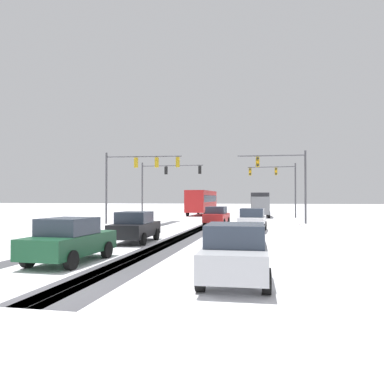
{
  "coord_description": "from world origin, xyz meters",
  "views": [
    {
      "loc": [
        5.59,
        -8.47,
        2.33
      ],
      "look_at": [
        0.0,
        19.27,
        2.8
      ],
      "focal_mm": 35.15,
      "sensor_mm": 36.0,
      "label": 1
    }
  ],
  "objects_px": {
    "traffic_signal_near_right": "(286,174)",
    "car_white_second": "(252,220)",
    "traffic_signal_far_right": "(279,179)",
    "bus_oncoming": "(202,201)",
    "car_black_third": "(135,227)",
    "traffic_signal_far_left": "(163,178)",
    "traffic_signal_near_left": "(136,171)",
    "box_truck_delivery": "(260,204)",
    "car_red_lead": "(217,216)",
    "car_silver_fifth": "(236,252)",
    "car_dark_green_fourth": "(70,240)"
  },
  "relations": [
    {
      "from": "car_black_third",
      "to": "bus_oncoming",
      "type": "relative_size",
      "value": 0.38
    },
    {
      "from": "traffic_signal_near_left",
      "to": "car_red_lead",
      "type": "height_order",
      "value": "traffic_signal_near_left"
    },
    {
      "from": "traffic_signal_near_right",
      "to": "car_dark_green_fourth",
      "type": "bearing_deg",
      "value": -111.94
    },
    {
      "from": "traffic_signal_far_right",
      "to": "car_dark_green_fourth",
      "type": "xyz_separation_m",
      "value": [
        -8.31,
        -33.58,
        -3.81
      ]
    },
    {
      "from": "traffic_signal_far_right",
      "to": "bus_oncoming",
      "type": "distance_m",
      "value": 12.24
    },
    {
      "from": "car_red_lead",
      "to": "car_silver_fifth",
      "type": "height_order",
      "value": "same"
    },
    {
      "from": "traffic_signal_far_left",
      "to": "car_black_third",
      "type": "relative_size",
      "value": 1.77
    },
    {
      "from": "car_black_third",
      "to": "car_silver_fifth",
      "type": "xyz_separation_m",
      "value": [
        5.99,
        -8.35,
        0.0
      ]
    },
    {
      "from": "traffic_signal_near_left",
      "to": "bus_oncoming",
      "type": "bearing_deg",
      "value": 82.61
    },
    {
      "from": "bus_oncoming",
      "to": "traffic_signal_near_right",
      "type": "bearing_deg",
      "value": -59.45
    },
    {
      "from": "car_silver_fifth",
      "to": "traffic_signal_far_right",
      "type": "bearing_deg",
      "value": 86.5
    },
    {
      "from": "traffic_signal_near_right",
      "to": "car_black_third",
      "type": "height_order",
      "value": "traffic_signal_near_right"
    },
    {
      "from": "car_red_lead",
      "to": "traffic_signal_far_left",
      "type": "bearing_deg",
      "value": 127.46
    },
    {
      "from": "box_truck_delivery",
      "to": "traffic_signal_far_left",
      "type": "bearing_deg",
      "value": -153.16
    },
    {
      "from": "car_dark_green_fourth",
      "to": "car_red_lead",
      "type": "bearing_deg",
      "value": 82.17
    },
    {
      "from": "car_black_third",
      "to": "car_white_second",
      "type": "bearing_deg",
      "value": 53.37
    },
    {
      "from": "traffic_signal_far_right",
      "to": "bus_oncoming",
      "type": "height_order",
      "value": "traffic_signal_far_right"
    },
    {
      "from": "traffic_signal_near_right",
      "to": "car_white_second",
      "type": "height_order",
      "value": "traffic_signal_near_right"
    },
    {
      "from": "car_black_third",
      "to": "car_dark_green_fourth",
      "type": "xyz_separation_m",
      "value": [
        -0.15,
        -6.4,
        0.0
      ]
    },
    {
      "from": "traffic_signal_far_left",
      "to": "traffic_signal_near_right",
      "type": "xyz_separation_m",
      "value": [
        13.47,
        -8.07,
        -0.28
      ]
    },
    {
      "from": "car_black_third",
      "to": "car_dark_green_fourth",
      "type": "distance_m",
      "value": 6.4
    },
    {
      "from": "traffic_signal_far_right",
      "to": "car_silver_fifth",
      "type": "bearing_deg",
      "value": -93.5
    },
    {
      "from": "traffic_signal_far_right",
      "to": "car_white_second",
      "type": "height_order",
      "value": "traffic_signal_far_right"
    },
    {
      "from": "traffic_signal_near_left",
      "to": "car_black_third",
      "type": "height_order",
      "value": "traffic_signal_near_left"
    },
    {
      "from": "traffic_signal_far_right",
      "to": "car_dark_green_fourth",
      "type": "height_order",
      "value": "traffic_signal_far_right"
    },
    {
      "from": "traffic_signal_near_left",
      "to": "car_red_lead",
      "type": "distance_m",
      "value": 8.34
    },
    {
      "from": "car_white_second",
      "to": "box_truck_delivery",
      "type": "distance_m",
      "value": 20.82
    },
    {
      "from": "traffic_signal_far_right",
      "to": "car_dark_green_fourth",
      "type": "distance_m",
      "value": 34.8
    },
    {
      "from": "traffic_signal_far_left",
      "to": "car_red_lead",
      "type": "bearing_deg",
      "value": -52.54
    },
    {
      "from": "car_silver_fifth",
      "to": "bus_oncoming",
      "type": "relative_size",
      "value": 0.38
    },
    {
      "from": "traffic_signal_near_left",
      "to": "traffic_signal_far_left",
      "type": "distance_m",
      "value": 9.74
    },
    {
      "from": "car_silver_fifth",
      "to": "traffic_signal_near_left",
      "type": "bearing_deg",
      "value": 116.32
    },
    {
      "from": "car_white_second",
      "to": "car_dark_green_fourth",
      "type": "distance_m",
      "value": 15.43
    },
    {
      "from": "car_white_second",
      "to": "bus_oncoming",
      "type": "distance_m",
      "value": 26.58
    },
    {
      "from": "traffic_signal_far_left",
      "to": "car_red_lead",
      "type": "xyz_separation_m",
      "value": [
        7.54,
        -9.84,
        -3.88
      ]
    },
    {
      "from": "car_red_lead",
      "to": "car_dark_green_fourth",
      "type": "distance_m",
      "value": 19.86
    },
    {
      "from": "traffic_signal_far_right",
      "to": "car_red_lead",
      "type": "bearing_deg",
      "value": -111.96
    },
    {
      "from": "car_white_second",
      "to": "box_truck_delivery",
      "type": "bearing_deg",
      "value": 89.72
    },
    {
      "from": "traffic_signal_far_left",
      "to": "traffic_signal_near_right",
      "type": "height_order",
      "value": "same"
    },
    {
      "from": "traffic_signal_far_left",
      "to": "bus_oncoming",
      "type": "xyz_separation_m",
      "value": [
        2.79,
        10.03,
        -2.71
      ]
    },
    {
      "from": "traffic_signal_near_left",
      "to": "traffic_signal_near_right",
      "type": "relative_size",
      "value": 1.08
    },
    {
      "from": "traffic_signal_near_left",
      "to": "car_white_second",
      "type": "xyz_separation_m",
      "value": [
        10.58,
        -5.55,
        -4.01
      ]
    },
    {
      "from": "traffic_signal_near_right",
      "to": "car_dark_green_fourth",
      "type": "distance_m",
      "value": 23.4
    },
    {
      "from": "traffic_signal_far_left",
      "to": "traffic_signal_near_right",
      "type": "bearing_deg",
      "value": -30.93
    },
    {
      "from": "traffic_signal_far_left",
      "to": "traffic_signal_far_right",
      "type": "distance_m",
      "value": 13.76
    },
    {
      "from": "car_red_lead",
      "to": "bus_oncoming",
      "type": "bearing_deg",
      "value": 103.45
    },
    {
      "from": "traffic_signal_near_left",
      "to": "traffic_signal_near_right",
      "type": "bearing_deg",
      "value": 7.17
    },
    {
      "from": "traffic_signal_far_right",
      "to": "box_truck_delivery",
      "type": "height_order",
      "value": "traffic_signal_far_right"
    },
    {
      "from": "car_silver_fifth",
      "to": "box_truck_delivery",
      "type": "bearing_deg",
      "value": 90.11
    },
    {
      "from": "traffic_signal_near_left",
      "to": "car_black_third",
      "type": "bearing_deg",
      "value": -70.42
    }
  ]
}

